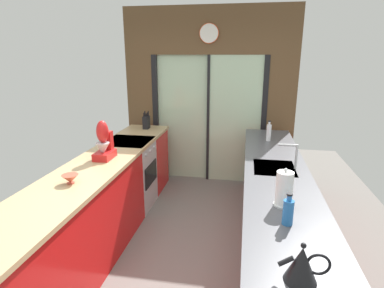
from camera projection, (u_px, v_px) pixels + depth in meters
ground_plane at (188, 238)px, 3.56m from camera, size 5.04×7.60×0.02m
back_wall_unit at (209, 87)px, 4.85m from camera, size 2.64×0.12×2.70m
left_counter_run at (90, 214)px, 3.14m from camera, size 0.62×3.80×0.92m
right_counter_run at (275, 221)px, 3.00m from camera, size 0.62×3.80×0.92m
sink_faucet at (293, 152)px, 3.04m from camera, size 0.19×0.02×0.25m
oven_range at (130, 174)px, 4.20m from camera, size 0.60×0.60×0.92m
mixing_bowl at (70, 179)px, 2.72m from camera, size 0.14×0.14×0.08m
knife_block at (146, 122)px, 4.73m from camera, size 0.09×0.14×0.27m
stand_mixer at (104, 144)px, 3.34m from camera, size 0.17×0.27×0.42m
kettle at (302, 264)px, 1.53m from camera, size 0.25×0.16×0.21m
soap_bottle_near at (288, 212)px, 2.05m from camera, size 0.07×0.07×0.22m
soap_bottle_far at (269, 132)px, 4.05m from camera, size 0.06×0.06×0.27m
paper_towel_roll at (284, 189)px, 2.29m from camera, size 0.14×0.14×0.29m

